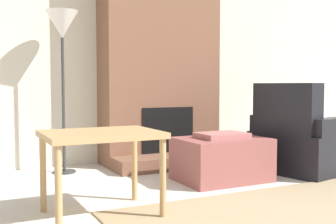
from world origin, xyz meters
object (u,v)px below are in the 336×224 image
Objects in this scene: side_table at (101,142)px; floor_lamp_left at (62,32)px; ottoman at (222,158)px; armchair at (303,144)px.

floor_lamp_left is at bearing 86.71° from side_table.
side_table is (-1.33, -0.51, 0.29)m from ottoman.
floor_lamp_left is at bearing 140.72° from ottoman.
ottoman is at bearing -39.28° from floor_lamp_left.
armchair is at bearing -24.87° from floor_lamp_left.
side_table is 0.47× the size of floor_lamp_left.
floor_lamp_left is (-2.22, 1.03, 1.14)m from armchair.
ottoman is 0.99m from armchair.
armchair is 2.38m from side_table.
floor_lamp_left is at bearing 53.28° from armchair.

